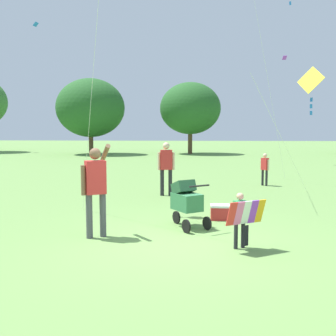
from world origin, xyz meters
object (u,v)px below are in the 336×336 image
object	(u,v)px
person_adult_flyer	(95,184)
cooler_box	(220,212)
person_sitting_far	(265,167)
person_red_shirt	(166,164)
stroller	(186,199)
child_with_butterfly_kite	(241,215)
kite_green_novelty	(310,83)

from	to	relation	value
person_adult_flyer	cooler_box	distance (m)	3.16
person_adult_flyer	person_sitting_far	xyz separation A→B (m)	(4.50, 7.37, -0.35)
person_red_shirt	cooler_box	world-z (taller)	person_red_shirt
stroller	person_red_shirt	size ratio (longest dim) A/B	0.63
child_with_butterfly_kite	person_red_shirt	size ratio (longest dim) A/B	0.59
child_with_butterfly_kite	stroller	xyz separation A→B (m)	(-1.00, 1.49, 0.00)
child_with_butterfly_kite	person_red_shirt	distance (m)	5.80
cooler_box	person_adult_flyer	bearing A→B (deg)	-146.13
stroller	person_sitting_far	size ratio (longest dim) A/B	0.88
child_with_butterfly_kite	stroller	world-z (taller)	stroller
cooler_box	person_red_shirt	bearing A→B (deg)	114.65
kite_green_novelty	person_sitting_far	distance (m)	3.36
stroller	person_red_shirt	bearing A→B (deg)	100.07
person_sitting_far	cooler_box	bearing A→B (deg)	-109.26
person_sitting_far	child_with_butterfly_kite	bearing A→B (deg)	-102.55
person_red_shirt	cooler_box	size ratio (longest dim) A/B	3.75
person_adult_flyer	person_red_shirt	bearing A→B (deg)	78.37
stroller	person_sitting_far	world-z (taller)	person_sitting_far
person_adult_flyer	cooler_box	size ratio (longest dim) A/B	4.08
stroller	child_with_butterfly_kite	bearing A→B (deg)	-56.18
stroller	kite_green_novelty	xyz separation A→B (m)	(3.94, 5.20, 2.99)
child_with_butterfly_kite	person_sitting_far	world-z (taller)	person_sitting_far
person_red_shirt	person_sitting_far	xyz separation A→B (m)	(3.48, 2.42, -0.28)
cooler_box	person_sitting_far	bearing A→B (deg)	70.74
person_adult_flyer	stroller	distance (m)	2.01
person_sitting_far	person_adult_flyer	bearing A→B (deg)	-121.42
person_sitting_far	cooler_box	distance (m)	6.04
child_with_butterfly_kite	person_sitting_far	xyz separation A→B (m)	(1.77, 7.95, 0.10)
stroller	kite_green_novelty	distance (m)	7.18
kite_green_novelty	person_red_shirt	distance (m)	5.46
child_with_butterfly_kite	kite_green_novelty	bearing A→B (deg)	66.27
person_red_shirt	cooler_box	bearing A→B (deg)	-65.35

